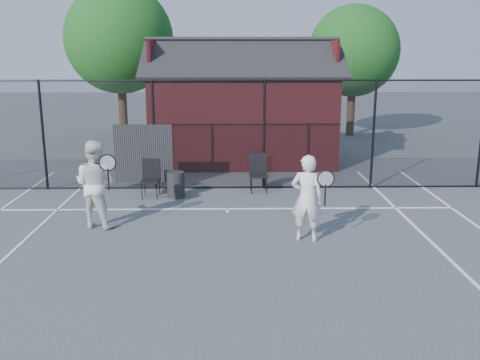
{
  "coord_description": "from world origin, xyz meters",
  "views": [
    {
      "loc": [
        0.07,
        -9.44,
        3.76
      ],
      "look_at": [
        0.28,
        1.46,
        1.1
      ],
      "focal_mm": 40.0,
      "sensor_mm": 36.0,
      "label": 1
    }
  ],
  "objects_px": {
    "clubhouse": "(242,114)",
    "player_back": "(95,184)",
    "chair_right": "(259,174)",
    "waste_bin": "(176,185)",
    "player_front": "(307,198)",
    "chair_left": "(150,179)"
  },
  "relations": [
    {
      "from": "player_back",
      "to": "chair_right",
      "type": "bearing_deg",
      "value": 37.68
    },
    {
      "from": "clubhouse",
      "to": "waste_bin",
      "type": "height_order",
      "value": "clubhouse"
    },
    {
      "from": "player_front",
      "to": "player_back",
      "type": "height_order",
      "value": "player_back"
    },
    {
      "from": "chair_left",
      "to": "chair_right",
      "type": "height_order",
      "value": "chair_right"
    },
    {
      "from": "clubhouse",
      "to": "player_back",
      "type": "distance_m",
      "value": 8.0
    },
    {
      "from": "player_back",
      "to": "chair_right",
      "type": "relative_size",
      "value": 1.89
    },
    {
      "from": "chair_left",
      "to": "chair_right",
      "type": "distance_m",
      "value": 2.89
    },
    {
      "from": "clubhouse",
      "to": "waste_bin",
      "type": "distance_m",
      "value": 5.39
    },
    {
      "from": "player_back",
      "to": "waste_bin",
      "type": "height_order",
      "value": "player_back"
    },
    {
      "from": "clubhouse",
      "to": "chair_right",
      "type": "distance_m",
      "value": 4.55
    },
    {
      "from": "clubhouse",
      "to": "chair_left",
      "type": "relative_size",
      "value": 6.69
    },
    {
      "from": "player_back",
      "to": "waste_bin",
      "type": "distance_m",
      "value": 2.84
    },
    {
      "from": "clubhouse",
      "to": "player_front",
      "type": "distance_m",
      "value": 8.31
    },
    {
      "from": "chair_left",
      "to": "clubhouse",
      "type": "bearing_deg",
      "value": 65.63
    },
    {
      "from": "clubhouse",
      "to": "chair_right",
      "type": "height_order",
      "value": "clubhouse"
    },
    {
      "from": "player_front",
      "to": "chair_left",
      "type": "xyz_separation_m",
      "value": [
        -3.62,
        3.31,
        -0.4
      ]
    },
    {
      "from": "player_front",
      "to": "waste_bin",
      "type": "height_order",
      "value": "player_front"
    },
    {
      "from": "clubhouse",
      "to": "player_front",
      "type": "xyz_separation_m",
      "value": [
        1.1,
        -8.21,
        -0.72
      ]
    },
    {
      "from": "chair_right",
      "to": "waste_bin",
      "type": "relative_size",
      "value": 1.5
    },
    {
      "from": "player_back",
      "to": "chair_left",
      "type": "xyz_separation_m",
      "value": [
        0.83,
        2.34,
        -0.47
      ]
    },
    {
      "from": "chair_left",
      "to": "waste_bin",
      "type": "relative_size",
      "value": 1.44
    },
    {
      "from": "player_front",
      "to": "chair_right",
      "type": "height_order",
      "value": "player_front"
    }
  ]
}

